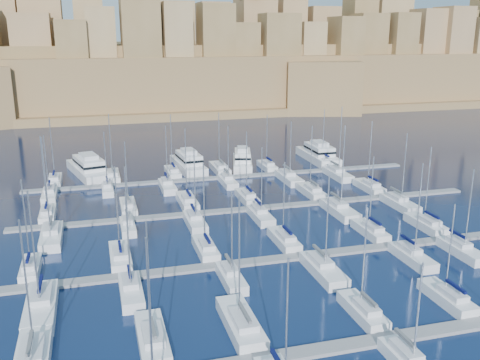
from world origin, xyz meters
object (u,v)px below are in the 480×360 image
object	(u,v)px
motor_yacht_b	(188,163)
motor_yacht_c	(242,160)
motor_yacht_a	(89,168)
motor_yacht_d	(318,154)
sailboat_4	(448,298)
sailboat_2	(241,323)
sailboat_0	(33,354)

from	to	relation	value
motor_yacht_b	motor_yacht_c	bearing A→B (deg)	-5.03
motor_yacht_a	motor_yacht_d	world-z (taller)	same
sailboat_4	motor_yacht_a	world-z (taller)	sailboat_4
sailboat_2	motor_yacht_c	bearing A→B (deg)	74.07
sailboat_2	motor_yacht_c	distance (m)	70.93
sailboat_0	motor_yacht_b	world-z (taller)	sailboat_0
sailboat_2	motor_yacht_a	bearing A→B (deg)	102.21
sailboat_4	motor_yacht_d	distance (m)	72.17
motor_yacht_b	motor_yacht_d	bearing A→B (deg)	0.83
motor_yacht_b	motor_yacht_d	size ratio (longest dim) A/B	0.96
motor_yacht_b	motor_yacht_a	bearing A→B (deg)	177.18
sailboat_4	motor_yacht_c	bearing A→B (deg)	94.46
sailboat_2	motor_yacht_b	xyz separation A→B (m)	(6.86, 69.31, 0.96)
motor_yacht_c	motor_yacht_b	bearing A→B (deg)	174.97
motor_yacht_b	motor_yacht_d	distance (m)	32.48
motor_yacht_c	motor_yacht_d	world-z (taller)	same
sailboat_2	sailboat_4	world-z (taller)	sailboat_2
sailboat_0	sailboat_4	world-z (taller)	sailboat_0
sailboat_4	motor_yacht_a	distance (m)	81.81
motor_yacht_a	motor_yacht_d	distance (m)	54.57
sailboat_0	motor_yacht_c	distance (m)	79.17
sailboat_2	motor_yacht_c	xyz separation A→B (m)	(19.46, 68.20, 0.96)
sailboat_0	motor_yacht_c	xyz separation A→B (m)	(40.24, 68.18, 0.97)
sailboat_0	sailboat_2	bearing A→B (deg)	-0.08
sailboat_4	motor_yacht_b	xyz separation A→B (m)	(-17.99, 70.22, 1.00)
sailboat_0	sailboat_2	world-z (taller)	sailboat_2
sailboat_2	sailboat_4	distance (m)	24.87
sailboat_4	sailboat_0	bearing A→B (deg)	178.82
sailboat_0	motor_yacht_a	bearing A→B (deg)	85.49
motor_yacht_c	sailboat_2	bearing A→B (deg)	-105.93
sailboat_0	motor_yacht_a	size ratio (longest dim) A/B	0.75
motor_yacht_d	sailboat_4	bearing A→B (deg)	-101.58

